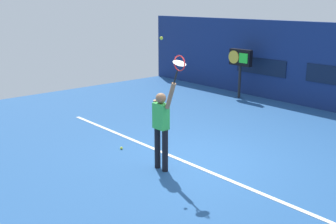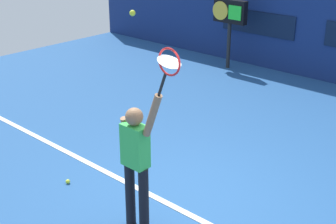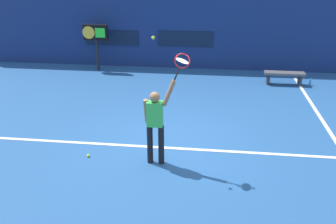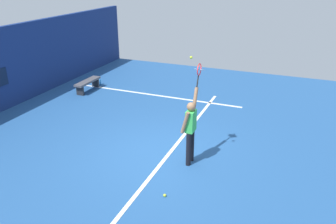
# 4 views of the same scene
# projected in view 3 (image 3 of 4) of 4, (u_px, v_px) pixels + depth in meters

# --- Properties ---
(ground_plane) EXTENTS (18.00, 18.00, 0.00)m
(ground_plane) POSITION_uv_depth(u_px,v_px,m) (166.00, 143.00, 8.89)
(ground_plane) COLOR #23518C
(back_wall) EXTENTS (18.00, 0.20, 2.87)m
(back_wall) POSITION_uv_depth(u_px,v_px,m) (186.00, 32.00, 14.17)
(back_wall) COLOR navy
(back_wall) RESTS_ON ground_plane
(sponsor_banner_center) EXTENTS (2.20, 0.03, 0.60)m
(sponsor_banner_center) POSITION_uv_depth(u_px,v_px,m) (185.00, 39.00, 14.15)
(sponsor_banner_center) COLOR #0C1933
(sponsor_banner_portside) EXTENTS (2.20, 0.03, 0.60)m
(sponsor_banner_portside) POSITION_uv_depth(u_px,v_px,m) (112.00, 38.00, 14.48)
(sponsor_banner_portside) COLOR #0C1933
(court_baseline) EXTENTS (10.00, 0.10, 0.01)m
(court_baseline) POSITION_uv_depth(u_px,v_px,m) (165.00, 148.00, 8.64)
(court_baseline) COLOR white
(court_baseline) RESTS_ON ground_plane
(court_sideline) EXTENTS (0.10, 7.00, 0.01)m
(court_sideline) POSITION_uv_depth(u_px,v_px,m) (320.00, 117.00, 10.26)
(court_sideline) COLOR white
(court_sideline) RESTS_ON ground_plane
(tennis_player) EXTENTS (0.69, 0.31, 1.97)m
(tennis_player) POSITION_uv_depth(u_px,v_px,m) (155.00, 122.00, 7.64)
(tennis_player) COLOR black
(tennis_player) RESTS_ON ground_plane
(tennis_racket) EXTENTS (0.40, 0.27, 0.62)m
(tennis_racket) POSITION_uv_depth(u_px,v_px,m) (182.00, 62.00, 7.04)
(tennis_racket) COLOR black
(tennis_ball) EXTENTS (0.07, 0.07, 0.07)m
(tennis_ball) POSITION_uv_depth(u_px,v_px,m) (153.00, 38.00, 6.94)
(tennis_ball) COLOR #CCE033
(scoreboard_clock) EXTENTS (0.96, 0.20, 1.82)m
(scoreboard_clock) POSITION_uv_depth(u_px,v_px,m) (96.00, 35.00, 13.83)
(scoreboard_clock) COLOR black
(scoreboard_clock) RESTS_ON ground_plane
(court_bench) EXTENTS (1.40, 0.36, 0.45)m
(court_bench) POSITION_uv_depth(u_px,v_px,m) (284.00, 75.00, 12.71)
(court_bench) COLOR #4C4C51
(court_bench) RESTS_ON ground_plane
(water_bottle) EXTENTS (0.07, 0.07, 0.24)m
(water_bottle) POSITION_uv_depth(u_px,v_px,m) (310.00, 82.00, 12.70)
(water_bottle) COLOR #338CD8
(water_bottle) RESTS_ON ground_plane
(spare_ball) EXTENTS (0.07, 0.07, 0.07)m
(spare_ball) POSITION_uv_depth(u_px,v_px,m) (88.00, 156.00, 8.25)
(spare_ball) COLOR #CCE033
(spare_ball) RESTS_ON ground_plane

